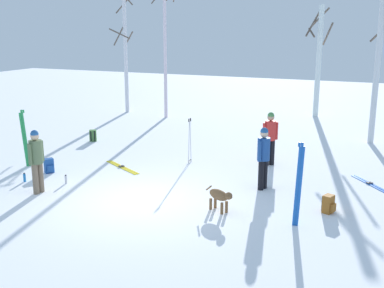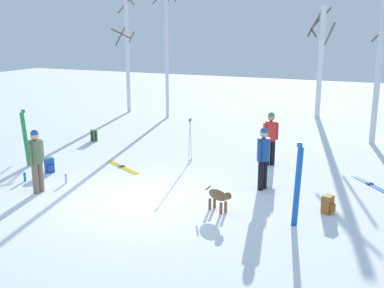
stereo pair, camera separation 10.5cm
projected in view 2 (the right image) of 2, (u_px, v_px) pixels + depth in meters
The scene contains 19 objects.
ground_plane at pixel (139, 200), 12.19m from camera, with size 60.00×60.00×0.00m, color white.
person_0 at pixel (271, 135), 15.05m from camera, with size 0.43×0.36×1.72m.
person_1 at pixel (263, 154), 12.80m from camera, with size 0.34×0.51×1.72m.
person_2 at pixel (36, 157), 12.55m from camera, with size 0.34×0.52×1.72m.
dog at pixel (219, 196), 11.37m from camera, with size 0.83×0.47×0.57m.
ski_pair_planted_0 at pixel (25, 138), 14.98m from camera, with size 0.20×0.15×1.82m.
ski_pair_planted_1 at pixel (297, 185), 10.40m from camera, with size 0.19×0.04×1.92m.
ski_pair_lying_0 at pixel (122, 167), 15.04m from camera, with size 1.68×1.05×0.05m.
ski_pair_lying_1 at pixel (371, 184), 13.39m from camera, with size 1.16×1.41×0.05m.
ski_poles_0 at pixel (190, 139), 15.39m from camera, with size 0.07×0.23×1.46m.
backpack_0 at pixel (328, 205), 11.31m from camera, with size 0.33×0.31×0.44m.
backpack_1 at pixel (49, 165), 14.48m from camera, with size 0.34×0.33×0.44m.
backpack_2 at pixel (94, 135), 18.46m from camera, with size 0.33×0.34×0.44m.
water_bottle_0 at pixel (66, 179), 13.49m from camera, with size 0.06×0.06×0.26m.
water_bottle_1 at pixel (25, 177), 13.66m from camera, with size 0.07×0.07×0.26m.
birch_tree_0 at pixel (127, 51), 24.00m from camera, with size 1.14×1.14×6.19m.
birch_tree_1 at pixel (167, 46), 22.47m from camera, with size 1.70×1.45×6.64m.
birch_tree_2 at pixel (320, 58), 22.81m from camera, with size 1.30×1.29×5.31m.
birch_tree_3 at pixel (380, 58), 17.34m from camera, with size 1.41×1.47×6.34m.
Camera 2 is at (5.91, -9.94, 4.33)m, focal length 44.62 mm.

